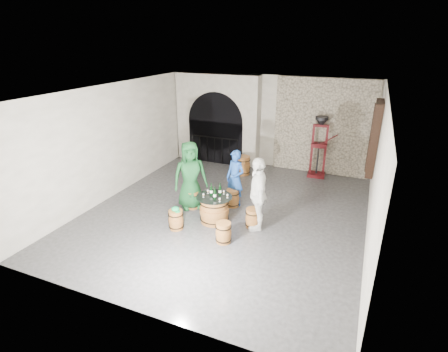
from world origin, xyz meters
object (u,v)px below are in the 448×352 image
at_px(barrel_stool_near_left, 176,220).
at_px(person_green, 190,175).
at_px(wine_bottle_center, 215,194).
at_px(side_barrel, 243,165).
at_px(barrel_stool_far, 233,198).
at_px(barrel_stool_right, 253,218).
at_px(barrel_table, 214,209).
at_px(barrel_stool_near_right, 223,233).
at_px(person_blue, 235,178).
at_px(corking_press, 319,142).
at_px(wine_bottle_left, 211,190).
at_px(wine_bottle_right, 220,190).
at_px(barrel_stool_left, 192,199).
at_px(person_white, 258,194).

distance_m(barrel_stool_near_left, person_green, 1.40).
distance_m(wine_bottle_center, side_barrel, 3.58).
distance_m(barrel_stool_far, barrel_stool_right, 1.24).
bearing_deg(barrel_table, barrel_stool_far, 83.40).
relative_size(barrel_table, barrel_stool_near_right, 1.82).
bearing_deg(person_blue, corking_press, 79.29).
bearing_deg(wine_bottle_left, barrel_stool_near_left, -129.56).
bearing_deg(barrel_stool_right, barrel_stool_near_left, -154.72).
height_order(barrel_table, wine_bottle_center, wine_bottle_center).
height_order(barrel_stool_far, corking_press, corking_press).
bearing_deg(barrel_stool_right, barrel_stool_near_right, -113.60).
bearing_deg(barrel_stool_near_right, person_green, 139.31).
bearing_deg(wine_bottle_center, wine_bottle_right, 85.89).
distance_m(barrel_stool_far, person_blue, 0.56).
distance_m(barrel_stool_left, barrel_stool_near_left, 1.18).
relative_size(barrel_table, wine_bottle_center, 2.76).
distance_m(barrel_stool_right, wine_bottle_left, 1.23).
bearing_deg(person_green, barrel_table, -69.21).
distance_m(barrel_table, barrel_stool_far, 1.00).
xyz_separation_m(barrel_stool_far, person_white, (0.97, -0.86, 0.66)).
bearing_deg(wine_bottle_center, barrel_stool_right, 14.31).
height_order(barrel_stool_left, barrel_stool_far, same).
bearing_deg(barrel_stool_near_left, person_white, 24.34).
distance_m(barrel_stool_near_right, corking_press, 5.21).
bearing_deg(side_barrel, barrel_stool_far, -76.76).
bearing_deg(barrel_stool_near_right, side_barrel, 103.96).
bearing_deg(person_white, barrel_stool_near_left, -89.75).
relative_size(barrel_stool_left, person_blue, 0.31).
bearing_deg(person_white, barrel_stool_far, -155.72).
distance_m(barrel_stool_right, person_green, 2.07).
height_order(person_blue, wine_bottle_center, person_blue).
relative_size(barrel_stool_right, barrel_stool_near_right, 1.00).
bearing_deg(wine_bottle_left, wine_bottle_center, -44.80).
xyz_separation_m(barrel_table, barrel_stool_near_left, (-0.71, -0.69, -0.10)).
bearing_deg(side_barrel, barrel_stool_left, -98.29).
bearing_deg(corking_press, barrel_stool_right, -106.61).
height_order(person_white, wine_bottle_right, person_white).
distance_m(barrel_stool_right, corking_press, 4.25).
relative_size(wine_bottle_left, side_barrel, 0.51).
xyz_separation_m(person_green, wine_bottle_left, (0.83, -0.46, -0.11)).
xyz_separation_m(barrel_table, corking_press, (1.89, 4.16, 0.84)).
distance_m(barrel_stool_right, wine_bottle_right, 1.07).
xyz_separation_m(barrel_stool_far, wine_bottle_right, (-0.02, -0.84, 0.58)).
xyz_separation_m(wine_bottle_center, wine_bottle_right, (0.02, 0.27, 0.00)).
bearing_deg(barrel_stool_far, barrel_stool_near_right, -75.10).
relative_size(person_green, wine_bottle_center, 5.74).
distance_m(person_blue, person_white, 1.39).
relative_size(person_green, corking_press, 0.92).
height_order(barrel_stool_far, barrel_stool_right, same).
height_order(barrel_stool_right, barrel_stool_near_left, same).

